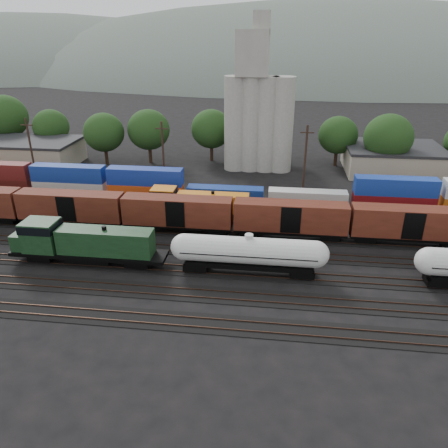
# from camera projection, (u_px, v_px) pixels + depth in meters

# --- Properties ---
(ground) EXTENTS (600.00, 600.00, 0.00)m
(ground) POSITION_uv_depth(u_px,v_px,m) (215.00, 251.00, 56.04)
(ground) COLOR black
(tracks) EXTENTS (180.00, 33.20, 0.20)m
(tracks) POSITION_uv_depth(u_px,v_px,m) (214.00, 251.00, 56.02)
(tracks) COLOR black
(tracks) RESTS_ON ground
(green_locomotive) EXTENTS (18.95, 3.34, 5.02)m
(green_locomotive) POSITION_uv_depth(u_px,v_px,m) (79.00, 242.00, 52.10)
(green_locomotive) COLOR black
(green_locomotive) RESTS_ON ground
(tank_car_a) EXTENTS (18.14, 3.25, 4.75)m
(tank_car_a) POSITION_uv_depth(u_px,v_px,m) (249.00, 252.00, 49.83)
(tank_car_a) COLOR silver
(tank_car_a) RESTS_ON ground
(orange_locomotive) EXTENTS (17.53, 2.92, 4.38)m
(orange_locomotive) POSITION_uv_depth(u_px,v_px,m) (193.00, 203.00, 64.57)
(orange_locomotive) COLOR black
(orange_locomotive) RESTS_ON ground
(boxcar_string) EXTENTS (153.60, 2.90, 4.20)m
(boxcar_string) POSITION_uv_depth(u_px,v_px,m) (233.00, 214.00, 59.06)
(boxcar_string) COLOR black
(boxcar_string) RESTS_ON ground
(container_wall) EXTENTS (187.95, 2.60, 5.80)m
(container_wall) POSITION_uv_depth(u_px,v_px,m) (288.00, 194.00, 67.41)
(container_wall) COLOR black
(container_wall) RESTS_ON ground
(grain_silo) EXTENTS (13.40, 5.00, 29.00)m
(grain_silo) POSITION_uv_depth(u_px,v_px,m) (258.00, 113.00, 83.58)
(grain_silo) COLOR #A09D92
(grain_silo) RESTS_ON ground
(industrial_sheds) EXTENTS (119.38, 17.26, 5.10)m
(industrial_sheds) POSITION_uv_depth(u_px,v_px,m) (273.00, 159.00, 86.12)
(industrial_sheds) COLOR #9E937F
(industrial_sheds) RESTS_ON ground
(tree_band) EXTENTS (165.52, 19.56, 13.59)m
(tree_band) POSITION_uv_depth(u_px,v_px,m) (295.00, 131.00, 87.33)
(tree_band) COLOR black
(tree_band) RESTS_ON ground
(utility_poles) EXTENTS (122.20, 0.36, 12.00)m
(utility_poles) POSITION_uv_depth(u_px,v_px,m) (233.00, 158.00, 73.37)
(utility_poles) COLOR black
(utility_poles) RESTS_ON ground
(distant_hills) EXTENTS (860.00, 286.00, 130.00)m
(distant_hills) POSITION_uv_depth(u_px,v_px,m) (304.00, 102.00, 296.92)
(distant_hills) COLOR #59665B
(distant_hills) RESTS_ON ground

